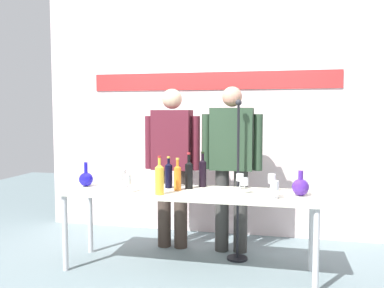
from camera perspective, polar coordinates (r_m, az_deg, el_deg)
The scene contains 21 objects.
ground_plane at distance 3.81m, azimuth -0.52°, elevation -17.44°, with size 10.00×10.00×0.00m, color slate.
back_wall at distance 4.75m, azimuth 2.89°, elevation 5.42°, with size 4.11×0.11×3.00m.
display_table at distance 3.62m, azimuth -0.53°, elevation -7.59°, with size 2.28×0.58×0.73m.
decanter_blue_left at distance 3.94m, azimuth -14.74°, elevation -4.78°, with size 0.13×0.13×0.23m.
decanter_blue_right at distance 3.51m, azimuth 15.10°, elevation -5.85°, with size 0.14×0.14×0.21m.
presenter_left at distance 4.21m, azimuth -2.82°, elevation -2.00°, with size 0.59×0.22×1.67m.
presenter_right at distance 4.09m, azimuth 5.63°, elevation -2.00°, with size 0.61×0.22×1.68m.
wine_bottle_0 at distance 3.68m, azimuth -0.45°, elevation -4.23°, with size 0.07×0.07×0.33m.
wine_bottle_1 at distance 3.61m, azimuth -2.04°, elevation -4.62°, with size 0.06×0.06×0.29m.
wine_bottle_2 at distance 3.42m, azimuth -4.63°, elevation -4.88°, with size 0.08×0.08×0.33m.
wine_bottle_3 at distance 3.77m, azimuth 1.52°, elevation -3.96°, with size 0.07×0.07×0.33m.
wine_bottle_4 at distance 3.72m, azimuth -3.33°, elevation -4.31°, with size 0.07×0.07×0.29m.
wine_glass_left_0 at distance 3.97m, azimuth -9.81°, elevation -4.18°, with size 0.07×0.07×0.14m.
wine_glass_left_1 at distance 3.77m, azimuth -10.09°, elevation -4.50°, with size 0.06×0.06×0.15m.
wine_glass_left_2 at distance 3.54m, azimuth -9.12°, elevation -5.05°, with size 0.06×0.06×0.16m.
wine_glass_right_0 at distance 3.48m, azimuth 7.43°, elevation -5.36°, with size 0.07×0.07×0.14m.
wine_glass_right_1 at distance 3.67m, azimuth 6.80°, elevation -4.75°, with size 0.07×0.07×0.15m.
wine_glass_right_2 at distance 3.61m, azimuth 11.24°, elevation -4.87°, with size 0.07×0.07×0.16m.
wine_glass_right_3 at distance 3.30m, azimuth 11.56°, elevation -5.84°, with size 0.07×0.07×0.15m.
wine_glass_right_4 at distance 3.39m, azimuth 11.70°, elevation -5.84°, with size 0.06×0.06×0.13m.
microphone_stand at distance 3.94m, azimuth 6.48°, elevation -8.80°, with size 0.20×0.20×1.55m.
Camera 1 is at (0.81, -3.44, 1.42)m, focal length 37.68 mm.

